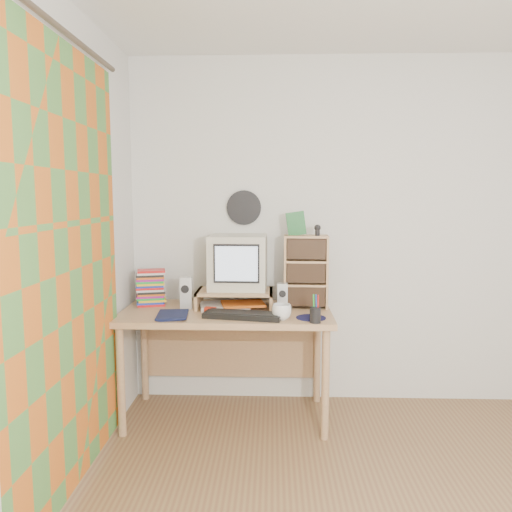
# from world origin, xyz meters

# --- Properties ---
(back_wall) EXTENTS (3.50, 0.00, 3.50)m
(back_wall) POSITION_xyz_m (0.00, 1.75, 1.25)
(back_wall) COLOR silver
(back_wall) RESTS_ON floor
(left_wall) EXTENTS (0.00, 3.50, 3.50)m
(left_wall) POSITION_xyz_m (-1.75, 0.00, 1.25)
(left_wall) COLOR silver
(left_wall) RESTS_ON floor
(curtain) EXTENTS (0.00, 2.20, 2.20)m
(curtain) POSITION_xyz_m (-1.71, 0.48, 1.15)
(curtain) COLOR #C9601C
(curtain) RESTS_ON left_wall
(wall_disc) EXTENTS (0.25, 0.02, 0.25)m
(wall_disc) POSITION_xyz_m (-0.93, 1.73, 1.43)
(wall_disc) COLOR black
(wall_disc) RESTS_ON back_wall
(desk) EXTENTS (1.40, 0.70, 0.75)m
(desk) POSITION_xyz_m (-1.03, 1.44, 0.62)
(desk) COLOR tan
(desk) RESTS_ON floor
(monitor_riser) EXTENTS (0.52, 0.30, 0.12)m
(monitor_riser) POSITION_xyz_m (-0.98, 1.48, 0.84)
(monitor_riser) COLOR tan
(monitor_riser) RESTS_ON desk
(crt_monitor) EXTENTS (0.40, 0.40, 0.37)m
(crt_monitor) POSITION_xyz_m (-0.96, 1.53, 1.06)
(crt_monitor) COLOR beige
(crt_monitor) RESTS_ON monitor_riser
(speaker_left) EXTENTS (0.09, 0.09, 0.22)m
(speaker_left) POSITION_xyz_m (-1.31, 1.44, 0.86)
(speaker_left) COLOR silver
(speaker_left) RESTS_ON desk
(speaker_right) EXTENTS (0.07, 0.07, 0.18)m
(speaker_right) POSITION_xyz_m (-0.65, 1.40, 0.84)
(speaker_right) COLOR silver
(speaker_right) RESTS_ON desk
(keyboard) EXTENTS (0.52, 0.25, 0.03)m
(keyboard) POSITION_xyz_m (-0.91, 1.18, 0.77)
(keyboard) COLOR black
(keyboard) RESTS_ON desk
(dvd_stack) EXTENTS (0.21, 0.18, 0.27)m
(dvd_stack) POSITION_xyz_m (-1.57, 1.53, 0.88)
(dvd_stack) COLOR brown
(dvd_stack) RESTS_ON desk
(cd_rack) EXTENTS (0.30, 0.17, 0.50)m
(cd_rack) POSITION_xyz_m (-0.49, 1.50, 1.00)
(cd_rack) COLOR tan
(cd_rack) RESTS_ON desk
(mug) EXTENTS (0.16, 0.16, 0.10)m
(mug) POSITION_xyz_m (-0.66, 1.15, 0.80)
(mug) COLOR white
(mug) RESTS_ON desk
(diary) EXTENTS (0.25, 0.20, 0.05)m
(diary) POSITION_xyz_m (-1.45, 1.19, 0.77)
(diary) COLOR #0E1435
(diary) RESTS_ON desk
(mousepad) EXTENTS (0.22, 0.22, 0.00)m
(mousepad) POSITION_xyz_m (-0.48, 1.19, 0.75)
(mousepad) COLOR black
(mousepad) RESTS_ON desk
(pen_cup) EXTENTS (0.09, 0.09, 0.13)m
(pen_cup) POSITION_xyz_m (-0.46, 1.07, 0.82)
(pen_cup) COLOR black
(pen_cup) RESTS_ON desk
(papers) EXTENTS (0.37, 0.30, 0.04)m
(papers) POSITION_xyz_m (-1.00, 1.46, 0.77)
(papers) COLOR beige
(papers) RESTS_ON desk
(red_box) EXTENTS (0.08, 0.06, 0.04)m
(red_box) POSITION_xyz_m (-1.13, 1.31, 0.77)
(red_box) COLOR red
(red_box) RESTS_ON desk
(game_box) EXTENTS (0.12, 0.03, 0.16)m
(game_box) POSITION_xyz_m (-0.56, 1.51, 1.33)
(game_box) COLOR #195824
(game_box) RESTS_ON cd_rack
(webcam) EXTENTS (0.05, 0.05, 0.08)m
(webcam) POSITION_xyz_m (-0.42, 1.47, 1.29)
(webcam) COLOR black
(webcam) RESTS_ON cd_rack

